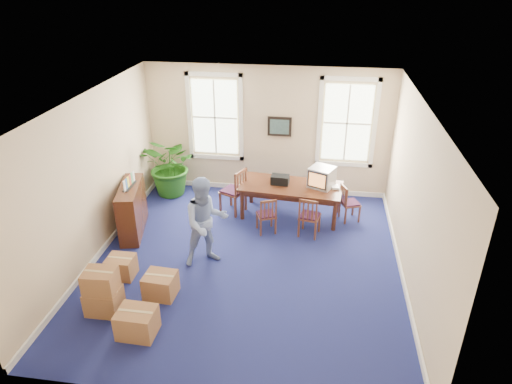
# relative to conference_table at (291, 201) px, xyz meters

# --- Properties ---
(floor) EXTENTS (6.50, 6.50, 0.00)m
(floor) POSITION_rel_conference_table_xyz_m (-0.71, -1.97, -0.39)
(floor) COLOR navy
(floor) RESTS_ON ground
(ceiling) EXTENTS (6.50, 6.50, 0.00)m
(ceiling) POSITION_rel_conference_table_xyz_m (-0.71, -1.97, 2.81)
(ceiling) COLOR white
(ceiling) RESTS_ON ground
(wall_back) EXTENTS (6.50, 0.00, 6.50)m
(wall_back) POSITION_rel_conference_table_xyz_m (-0.71, 1.28, 1.21)
(wall_back) COLOR beige
(wall_back) RESTS_ON ground
(wall_front) EXTENTS (6.50, 0.00, 6.50)m
(wall_front) POSITION_rel_conference_table_xyz_m (-0.71, -5.22, 1.21)
(wall_front) COLOR beige
(wall_front) RESTS_ON ground
(wall_left) EXTENTS (0.00, 6.50, 6.50)m
(wall_left) POSITION_rel_conference_table_xyz_m (-3.71, -1.97, 1.21)
(wall_left) COLOR beige
(wall_left) RESTS_ON ground
(wall_right) EXTENTS (0.00, 6.50, 6.50)m
(wall_right) POSITION_rel_conference_table_xyz_m (2.29, -1.97, 1.21)
(wall_right) COLOR beige
(wall_right) RESTS_ON ground
(baseboard_back) EXTENTS (6.00, 0.04, 0.12)m
(baseboard_back) POSITION_rel_conference_table_xyz_m (-0.71, 1.25, -0.33)
(baseboard_back) COLOR white
(baseboard_back) RESTS_ON ground
(baseboard_left) EXTENTS (0.04, 6.50, 0.12)m
(baseboard_left) POSITION_rel_conference_table_xyz_m (-3.68, -1.97, -0.33)
(baseboard_left) COLOR white
(baseboard_left) RESTS_ON ground
(baseboard_right) EXTENTS (0.04, 6.50, 0.12)m
(baseboard_right) POSITION_rel_conference_table_xyz_m (2.26, -1.97, -0.33)
(baseboard_right) COLOR white
(baseboard_right) RESTS_ON ground
(window_left) EXTENTS (1.40, 0.12, 2.20)m
(window_left) POSITION_rel_conference_table_xyz_m (-2.01, 1.26, 1.51)
(window_left) COLOR white
(window_left) RESTS_ON ground
(window_right) EXTENTS (1.40, 0.12, 2.20)m
(window_right) POSITION_rel_conference_table_xyz_m (1.19, 1.26, 1.51)
(window_right) COLOR white
(window_right) RESTS_ON ground
(wall_picture) EXTENTS (0.58, 0.06, 0.48)m
(wall_picture) POSITION_rel_conference_table_xyz_m (-0.41, 1.23, 1.36)
(wall_picture) COLOR black
(wall_picture) RESTS_ON ground
(conference_table) EXTENTS (2.38, 1.25, 0.78)m
(conference_table) POSITION_rel_conference_table_xyz_m (0.00, 0.00, 0.00)
(conference_table) COLOR #482313
(conference_table) RESTS_ON ground
(crt_tv) EXTENTS (0.69, 0.71, 0.46)m
(crt_tv) POSITION_rel_conference_table_xyz_m (0.68, 0.05, 0.62)
(crt_tv) COLOR #B7B7BC
(crt_tv) RESTS_ON conference_table
(game_console) EXTENTS (0.19, 0.22, 0.05)m
(game_console) POSITION_rel_conference_table_xyz_m (0.99, 0.00, 0.42)
(game_console) COLOR white
(game_console) RESTS_ON conference_table
(equipment_bag) EXTENTS (0.42, 0.29, 0.20)m
(equipment_bag) POSITION_rel_conference_table_xyz_m (-0.26, 0.05, 0.49)
(equipment_bag) COLOR black
(equipment_bag) RESTS_ON conference_table
(chair_near_left) EXTENTS (0.50, 0.50, 0.85)m
(chair_near_left) POSITION_rel_conference_table_xyz_m (-0.47, -0.78, 0.04)
(chair_near_left) COLOR brown
(chair_near_left) RESTS_ON ground
(chair_near_right) EXTENTS (0.50, 0.50, 0.93)m
(chair_near_right) POSITION_rel_conference_table_xyz_m (0.47, -0.78, 0.08)
(chair_near_right) COLOR brown
(chair_near_right) RESTS_ON ground
(chair_end_left) EXTENTS (0.66, 0.66, 1.11)m
(chair_end_left) POSITION_rel_conference_table_xyz_m (-1.35, 0.00, 0.16)
(chair_end_left) COLOR brown
(chair_end_left) RESTS_ON ground
(chair_end_right) EXTENTS (0.51, 0.51, 0.87)m
(chair_end_right) POSITION_rel_conference_table_xyz_m (1.35, 0.00, 0.05)
(chair_end_right) COLOR brown
(chair_end_right) RESTS_ON ground
(man) EXTENTS (1.10, 1.02, 1.80)m
(man) POSITION_rel_conference_table_xyz_m (-1.47, -2.08, 0.51)
(man) COLOR #8298C5
(man) RESTS_ON ground
(credenza) EXTENTS (0.69, 1.44, 1.09)m
(credenza) POSITION_rel_conference_table_xyz_m (-3.33, -1.20, 0.16)
(credenza) COLOR #482313
(credenza) RESTS_ON ground
(brochure_rack) EXTENTS (0.20, 0.60, 0.26)m
(brochure_rack) POSITION_rel_conference_table_xyz_m (-3.31, -1.20, 0.83)
(brochure_rack) COLOR #99999E
(brochure_rack) RESTS_ON credenza
(potted_plant) EXTENTS (1.77, 1.67, 1.57)m
(potted_plant) POSITION_rel_conference_table_xyz_m (-3.02, 0.69, 0.39)
(potted_plant) COLOR #1D5513
(potted_plant) RESTS_ON ground
(cardboard_boxes) EXTENTS (1.52, 1.52, 0.86)m
(cardboard_boxes) POSITION_rel_conference_table_xyz_m (-2.64, -3.63, 0.04)
(cardboard_boxes) COLOR #A06A3F
(cardboard_boxes) RESTS_ON ground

